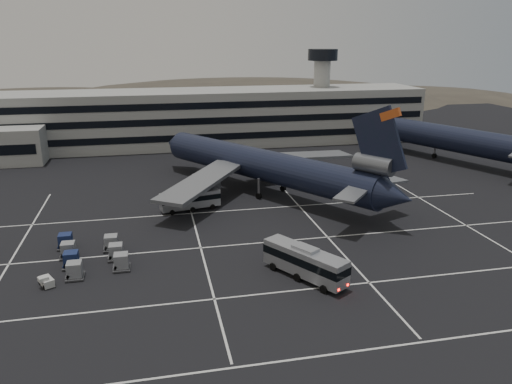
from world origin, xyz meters
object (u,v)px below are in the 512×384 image
trijet_main (265,165)px  uld_cluster (90,254)px  bus_near (305,261)px  bus_far (190,199)px

trijet_main → uld_cluster: 36.64m
bus_near → bus_far: size_ratio=1.09×
bus_near → uld_cluster: bus_near is taller
trijet_main → bus_far: (-14.00, -6.35, -3.36)m
trijet_main → bus_far: 15.74m
bus_far → uld_cluster: size_ratio=0.82×
trijet_main → uld_cluster: trijet_main is taller
bus_near → bus_far: (-11.01, 26.94, -0.29)m
bus_near → bus_far: 29.10m
trijet_main → bus_near: (-2.99, -33.29, -3.08)m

